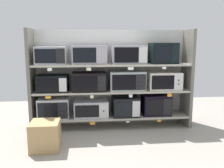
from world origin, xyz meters
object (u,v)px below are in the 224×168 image
object	(u,v)px
microwave_9	(89,55)
microwave_10	(129,54)
microwave_4	(53,83)
shipping_carton	(45,135)
microwave_1	(91,108)
microwave_5	(89,81)
microwave_0	(54,107)
microwave_3	(156,104)
microwave_2	(125,106)
microwave_11	(163,53)
microwave_7	(164,81)
microwave_8	(52,55)
microwave_6	(127,80)

from	to	relation	value
microwave_9	microwave_10	xyz separation A→B (m)	(0.63, -0.00, 0.00)
microwave_4	shipping_carton	world-z (taller)	microwave_4
microwave_1	microwave_5	world-z (taller)	microwave_5
microwave_0	microwave_1	distance (m)	0.60
microwave_0	microwave_3	world-z (taller)	microwave_3
microwave_2	microwave_5	world-z (taller)	microwave_5
microwave_2	microwave_9	size ratio (longest dim) A/B	0.79
microwave_1	microwave_5	xyz separation A→B (m)	(-0.03, 0.00, 0.45)
microwave_1	microwave_10	xyz separation A→B (m)	(0.62, -0.00, 0.88)
shipping_carton	microwave_9	bearing A→B (deg)	52.17
microwave_10	microwave_11	world-z (taller)	microwave_11
microwave_5	microwave_10	bearing A→B (deg)	-0.03
microwave_5	microwave_7	xyz separation A→B (m)	(1.24, -0.00, -0.01)
microwave_7	microwave_11	xyz separation A→B (m)	(-0.02, -0.00, 0.46)
microwave_3	microwave_10	xyz separation A→B (m)	(-0.48, -0.00, 0.85)
microwave_0	microwave_8	bearing A→B (deg)	178.85
microwave_2	microwave_8	distance (m)	1.45
microwave_2	microwave_10	size ratio (longest dim) A/B	0.78
microwave_6	microwave_0	bearing A→B (deg)	-180.00
microwave_3	microwave_6	xyz separation A→B (m)	(-0.50, -0.00, 0.42)
microwave_9	microwave_11	xyz separation A→B (m)	(1.21, -0.00, 0.02)
microwave_1	microwave_9	world-z (taller)	microwave_9
microwave_0	microwave_7	world-z (taller)	microwave_7
microwave_2	microwave_9	world-z (taller)	microwave_9
microwave_1	shipping_carton	bearing A→B (deg)	-128.50
microwave_3	microwave_5	xyz separation A→B (m)	(-1.12, 0.00, 0.41)
microwave_2	microwave_8	size ratio (longest dim) A/B	0.91
microwave_5	microwave_0	bearing A→B (deg)	-179.97
microwave_0	microwave_10	bearing A→B (deg)	0.00
microwave_1	microwave_2	bearing A→B (deg)	0.01
microwave_0	microwave_5	size ratio (longest dim) A/B	0.90
microwave_2	microwave_9	distance (m)	1.04
microwave_2	microwave_6	size ratio (longest dim) A/B	0.75
microwave_0	microwave_1	bearing A→B (deg)	0.02
microwave_0	microwave_6	distance (m)	1.27
microwave_4	microwave_6	bearing A→B (deg)	0.00
microwave_8	microwave_10	distance (m)	1.23
microwave_4	microwave_9	distance (m)	0.74
microwave_2	microwave_9	xyz separation A→B (m)	(-0.59, -0.00, 0.86)
microwave_2	microwave_6	distance (m)	0.43
microwave_6	microwave_10	distance (m)	0.43
microwave_0	shipping_carton	world-z (taller)	microwave_0
microwave_2	microwave_3	bearing A→B (deg)	-0.03
microwave_8	microwave_11	size ratio (longest dim) A/B	1.11
microwave_9	shipping_carton	xyz separation A→B (m)	(-0.60, -0.78, -1.02)
microwave_1	microwave_3	world-z (taller)	microwave_3
microwave_3	microwave_4	world-z (taller)	microwave_4
microwave_9	microwave_0	bearing A→B (deg)	-179.98
microwave_1	microwave_8	world-z (taller)	microwave_8
microwave_1	microwave_2	world-z (taller)	microwave_2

